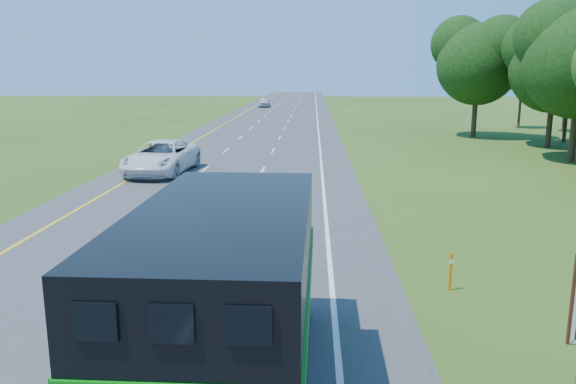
% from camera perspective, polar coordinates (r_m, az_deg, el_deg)
% --- Properties ---
extents(road, '(15.00, 260.00, 0.04)m').
position_cam_1_polar(road, '(46.84, -3.52, 4.71)').
color(road, '#38383A').
rests_on(road, ground).
extents(lane_markings, '(11.15, 260.00, 0.01)m').
position_cam_1_polar(lane_markings, '(46.84, -3.52, 4.74)').
color(lane_markings, yellow).
rests_on(lane_markings, road).
extents(horse_truck, '(2.89, 8.78, 3.87)m').
position_cam_1_polar(horse_truck, '(10.13, -5.73, -10.55)').
color(horse_truck, black).
rests_on(horse_truck, road).
extents(white_suv, '(3.68, 7.17, 1.94)m').
position_cam_1_polar(white_suv, '(34.63, -12.72, 3.49)').
color(white_suv, silver).
rests_on(white_suv, road).
extents(far_car, '(1.94, 4.74, 1.61)m').
position_cam_1_polar(far_car, '(99.52, -2.46, 9.08)').
color(far_car, silver).
rests_on(far_car, road).
extents(delineator, '(0.09, 0.05, 1.09)m').
position_cam_1_polar(delineator, '(16.43, 16.20, -7.65)').
color(delineator, orange).
rests_on(delineator, ground).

